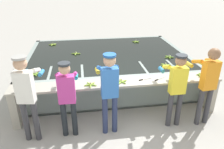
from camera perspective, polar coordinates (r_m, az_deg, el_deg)
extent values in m
plane|color=#A3A099|center=(5.04, 2.07, -11.97)|extent=(80.00, 80.00, 0.00)
cube|color=gray|center=(6.88, -1.21, -1.05)|extent=(4.64, 3.45, 0.06)
cube|color=gray|center=(5.23, 1.12, -4.83)|extent=(4.64, 0.12, 0.87)
cube|color=gray|center=(8.26, -2.75, 6.43)|extent=(4.64, 0.12, 0.87)
cube|color=gray|center=(6.83, -20.41, 0.86)|extent=(0.12, 3.45, 0.87)
cube|color=gray|center=(7.33, 16.59, 2.99)|extent=(0.12, 3.45, 0.87)
cube|color=black|center=(6.70, -1.25, 2.29)|extent=(4.40, 3.21, 0.81)
cube|color=gray|center=(5.63, -15.45, -3.53)|extent=(0.06, 0.80, 0.87)
cube|color=gray|center=(5.57, -7.55, -3.07)|extent=(0.06, 0.80, 0.87)
cube|color=gray|center=(5.63, 0.34, -2.56)|extent=(0.06, 0.80, 0.87)
cube|color=gray|center=(5.79, 7.93, -2.01)|extent=(0.06, 0.80, 0.87)
cube|color=gray|center=(6.04, 15.00, -1.47)|extent=(0.06, 0.80, 0.87)
cube|color=#A8A393|center=(4.79, 1.73, -2.19)|extent=(4.64, 0.45, 0.05)
cube|color=#A8A393|center=(5.14, -23.74, -8.01)|extent=(0.16, 0.41, 0.82)
cube|color=#A8A393|center=(5.78, 23.97, -4.39)|extent=(0.16, 0.41, 0.82)
cylinder|color=#38383D|center=(4.62, -21.62, -11.23)|extent=(0.11, 0.11, 0.87)
cylinder|color=#38383D|center=(4.55, -19.23, -11.41)|extent=(0.11, 0.11, 0.87)
cube|color=white|center=(4.21, -21.90, -3.08)|extent=(0.34, 0.22, 0.61)
sphere|color=tan|center=(4.03, -22.89, 2.66)|extent=(0.23, 0.23, 0.23)
cylinder|color=#9E9E99|center=(4.00, -23.14, 4.08)|extent=(0.25, 0.25, 0.04)
cylinder|color=white|center=(4.39, -23.17, 1.04)|extent=(0.13, 0.32, 0.18)
cylinder|color=teal|center=(4.66, -21.73, 0.41)|extent=(0.11, 0.21, 0.08)
cylinder|color=white|center=(4.28, -19.22, 1.06)|extent=(0.13, 0.32, 0.18)
cylinder|color=teal|center=(4.56, -17.99, 0.42)|extent=(0.11, 0.21, 0.08)
cylinder|color=#1E2328|center=(4.53, -12.38, -11.29)|extent=(0.11, 0.11, 0.78)
cylinder|color=#1E2328|center=(4.51, -9.80, -11.22)|extent=(0.11, 0.11, 0.78)
cube|color=#BC388E|center=(4.17, -11.83, -3.77)|extent=(0.33, 0.18, 0.55)
sphere|color=tan|center=(3.99, -12.33, 1.45)|extent=(0.21, 0.21, 0.21)
cylinder|color=#282D33|center=(3.96, -12.45, 2.73)|extent=(0.22, 0.22, 0.04)
cylinder|color=#BC388E|center=(4.33, -13.89, -0.05)|extent=(0.09, 0.31, 0.18)
cylinder|color=#1EA3AD|center=(4.62, -13.35, -0.63)|extent=(0.09, 0.20, 0.08)
cylinder|color=#BC388E|center=(4.29, -9.67, 0.14)|extent=(0.09, 0.31, 0.18)
cylinder|color=#1EA3AD|center=(4.59, -9.39, -0.45)|extent=(0.09, 0.20, 0.08)
cylinder|color=navy|center=(4.48, -1.84, -10.57)|extent=(0.11, 0.11, 0.85)
cylinder|color=navy|center=(4.51, 0.70, -10.28)|extent=(0.11, 0.11, 0.85)
cube|color=blue|center=(4.12, -0.60, -2.15)|extent=(0.33, 0.19, 0.60)
sphere|color=tan|center=(3.94, -0.63, 3.64)|extent=(0.23, 0.23, 0.23)
cylinder|color=#1E5199|center=(3.91, -0.64, 5.07)|extent=(0.24, 0.24, 0.04)
cylinder|color=blue|center=(4.23, -3.40, 1.75)|extent=(0.10, 0.31, 0.18)
cylinder|color=gold|center=(4.52, -3.82, 1.02)|extent=(0.09, 0.20, 0.08)
cylinder|color=blue|center=(4.28, 0.84, 2.09)|extent=(0.10, 0.31, 0.18)
cylinder|color=gold|center=(4.57, 0.15, 1.35)|extent=(0.09, 0.20, 0.08)
cylinder|color=#38383D|center=(4.84, 14.82, -8.86)|extent=(0.11, 0.11, 0.80)
cylinder|color=#38383D|center=(4.92, 16.98, -8.55)|extent=(0.11, 0.11, 0.80)
cube|color=yellow|center=(4.55, 16.89, -1.49)|extent=(0.32, 0.18, 0.57)
sphere|color=#9E704C|center=(4.39, 17.55, 3.46)|extent=(0.22, 0.22, 0.22)
cylinder|color=#282D33|center=(4.36, 17.71, 4.66)|extent=(0.23, 0.23, 0.04)
cylinder|color=yellow|center=(4.62, 14.09, 1.90)|extent=(0.09, 0.31, 0.18)
cylinder|color=teal|center=(4.89, 12.79, 1.23)|extent=(0.09, 0.20, 0.08)
cylinder|color=yellow|center=(4.75, 17.65, 2.11)|extent=(0.09, 0.31, 0.18)
cylinder|color=teal|center=(5.02, 16.19, 1.45)|extent=(0.09, 0.20, 0.08)
cylinder|color=#38383D|center=(5.07, 21.88, -7.87)|extent=(0.11, 0.11, 0.86)
cylinder|color=#38383D|center=(5.19, 23.69, -7.47)|extent=(0.11, 0.11, 0.86)
cube|color=orange|center=(4.80, 24.21, -0.19)|extent=(0.34, 0.20, 0.61)
sphere|color=#896042|center=(4.65, 25.16, 4.87)|extent=(0.23, 0.23, 0.23)
cylinder|color=orange|center=(4.81, 21.39, 3.19)|extent=(0.11, 0.32, 0.18)
cylinder|color=gold|center=(5.06, 19.54, 2.48)|extent=(0.10, 0.21, 0.08)
cylinder|color=orange|center=(5.00, 24.40, 3.45)|extent=(0.11, 0.32, 0.18)
cylinder|color=gold|center=(5.24, 22.47, 2.75)|extent=(0.10, 0.21, 0.08)
ellipsoid|color=#7FAD33|center=(7.68, 6.13, 8.42)|extent=(0.13, 0.16, 0.04)
ellipsoid|color=#7FAD33|center=(7.70, 6.61, 8.43)|extent=(0.13, 0.16, 0.04)
ellipsoid|color=#7FAD33|center=(7.76, 6.63, 8.56)|extent=(0.17, 0.09, 0.04)
ellipsoid|color=#7FAD33|center=(7.78, 6.18, 8.63)|extent=(0.04, 0.17, 0.04)
ellipsoid|color=#7FAD33|center=(7.73, 5.87, 8.54)|extent=(0.17, 0.09, 0.04)
cylinder|color=tan|center=(7.72, 6.30, 8.77)|extent=(0.03, 0.03, 0.04)
ellipsoid|color=#93BC3D|center=(7.63, -15.64, 7.54)|extent=(0.17, 0.04, 0.04)
ellipsoid|color=#93BC3D|center=(7.58, -15.38, 7.45)|extent=(0.08, 0.17, 0.04)
ellipsoid|color=#93BC3D|center=(7.59, -14.91, 7.54)|extent=(0.16, 0.12, 0.04)
ellipsoid|color=#93BC3D|center=(7.65, -14.88, 7.68)|extent=(0.16, 0.13, 0.04)
ellipsoid|color=#93BC3D|center=(7.68, -15.34, 7.68)|extent=(0.09, 0.17, 0.04)
cylinder|color=tan|center=(7.62, -15.26, 7.83)|extent=(0.03, 0.03, 0.04)
ellipsoid|color=#75A333|center=(6.46, 14.86, 4.59)|extent=(0.14, 0.15, 0.04)
ellipsoid|color=#75A333|center=(6.44, 14.30, 4.60)|extent=(0.11, 0.17, 0.04)
ellipsoid|color=#75A333|center=(6.38, 14.25, 4.41)|extent=(0.17, 0.06, 0.04)
ellipsoid|color=#75A333|center=(6.36, 14.78, 4.28)|extent=(0.06, 0.17, 0.04)
ellipsoid|color=#75A333|center=(6.41, 15.16, 4.39)|extent=(0.17, 0.11, 0.04)
cylinder|color=tan|center=(6.40, 14.70, 4.75)|extent=(0.03, 0.03, 0.04)
ellipsoid|color=#75A333|center=(5.47, -19.20, 0.36)|extent=(0.06, 0.17, 0.04)
ellipsoid|color=#75A333|center=(5.47, -19.69, 0.27)|extent=(0.14, 0.15, 0.04)
ellipsoid|color=#75A333|center=(5.43, -19.95, 0.07)|extent=(0.17, 0.05, 0.04)
ellipsoid|color=#75A333|center=(5.39, -19.78, -0.10)|extent=(0.13, 0.16, 0.04)
ellipsoid|color=#75A333|center=(5.37, -19.30, -0.10)|extent=(0.08, 0.17, 0.04)
ellipsoid|color=#75A333|center=(5.39, -18.88, 0.07)|extent=(0.17, 0.10, 0.04)
ellipsoid|color=#75A333|center=(5.44, -18.84, 0.27)|extent=(0.17, 0.12, 0.04)
cylinder|color=tan|center=(5.41, -19.43, 0.46)|extent=(0.03, 0.03, 0.04)
ellipsoid|color=#8CB738|center=(5.85, 13.85, 2.60)|extent=(0.11, 0.17, 0.04)
ellipsoid|color=#8CB738|center=(5.83, 13.35, 2.57)|extent=(0.12, 0.16, 0.04)
ellipsoid|color=#8CB738|center=(5.77, 13.28, 2.38)|extent=(0.17, 0.04, 0.04)
ellipsoid|color=#8CB738|center=(5.74, 13.71, 2.22)|extent=(0.11, 0.17, 0.04)
ellipsoid|color=#8CB738|center=(5.77, 14.21, 2.25)|extent=(0.12, 0.16, 0.04)
ellipsoid|color=#8CB738|center=(5.82, 14.28, 2.45)|extent=(0.17, 0.04, 0.04)
cylinder|color=tan|center=(5.78, 13.81, 2.74)|extent=(0.03, 0.03, 0.04)
ellipsoid|color=#8CB738|center=(6.51, -9.51, 5.25)|extent=(0.07, 0.17, 0.04)
ellipsoid|color=#8CB738|center=(6.55, -8.95, 5.41)|extent=(0.17, 0.07, 0.04)
ellipsoid|color=#8CB738|center=(6.61, -9.35, 5.56)|extent=(0.07, 0.17, 0.04)
ellipsoid|color=#8CB738|center=(6.57, -9.90, 5.40)|extent=(0.17, 0.07, 0.04)
cylinder|color=tan|center=(6.55, -9.45, 5.70)|extent=(0.03, 0.03, 0.04)
ellipsoid|color=#93BC3D|center=(4.62, -4.99, -2.74)|extent=(0.17, 0.10, 0.04)
ellipsoid|color=#93BC3D|center=(4.67, -5.20, -2.40)|extent=(0.14, 0.15, 0.04)
ellipsoid|color=#93BC3D|center=(4.68, -5.99, -2.41)|extent=(0.11, 0.17, 0.04)
ellipsoid|color=#93BC3D|center=(4.63, -6.28, -2.75)|extent=(0.17, 0.07, 0.04)
ellipsoid|color=#93BC3D|center=(4.59, -5.66, -2.96)|extent=(0.06, 0.17, 0.04)
cylinder|color=tan|center=(4.62, -5.64, -2.26)|extent=(0.03, 0.03, 0.04)
ellipsoid|color=#93BC3D|center=(4.80, 2.31, -1.55)|extent=(0.04, 0.17, 0.04)
ellipsoid|color=#93BC3D|center=(4.76, 1.78, -1.80)|extent=(0.17, 0.08, 0.04)
ellipsoid|color=#93BC3D|center=(4.71, 2.17, -2.11)|extent=(0.13, 0.16, 0.04)
ellipsoid|color=#93BC3D|center=(4.72, 2.94, -2.05)|extent=(0.13, 0.16, 0.04)
ellipsoid|color=#93BC3D|center=(4.78, 3.01, -1.70)|extent=(0.17, 0.09, 0.04)
cylinder|color=tan|center=(4.74, 2.45, -1.45)|extent=(0.03, 0.03, 0.04)
ellipsoid|color=#7FAD33|center=(5.46, 22.01, -0.10)|extent=(0.17, 0.11, 0.04)
ellipsoid|color=#7FAD33|center=(5.42, 22.24, -0.31)|extent=(0.17, 0.10, 0.04)
ellipsoid|color=#7FAD33|center=(5.41, 22.72, -0.42)|extent=(0.08, 0.17, 0.04)
ellipsoid|color=#7FAD33|center=(5.44, 23.10, -0.35)|extent=(0.13, 0.16, 0.04)
ellipsoid|color=#7FAD33|center=(5.49, 23.09, -0.16)|extent=(0.17, 0.04, 0.04)
ellipsoid|color=#7FAD33|center=(5.51, 22.69, 0.02)|extent=(0.14, 0.15, 0.04)
ellipsoid|color=#7FAD33|center=(5.50, 22.22, 0.04)|extent=(0.07, 0.17, 0.04)
cylinder|color=tan|center=(5.45, 22.64, 0.16)|extent=(0.03, 0.03, 0.04)
cube|color=silver|center=(4.99, 9.47, -0.95)|extent=(0.20, 0.09, 0.00)
cube|color=black|center=(4.88, 7.56, -1.41)|extent=(0.10, 0.06, 0.02)
cube|color=silver|center=(5.09, 12.93, -0.74)|extent=(0.18, 0.14, 0.00)
cube|color=black|center=(4.94, 11.57, -1.41)|extent=(0.10, 0.08, 0.02)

